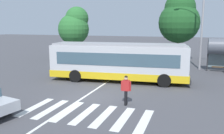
{
  "coord_description": "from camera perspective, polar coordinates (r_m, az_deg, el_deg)",
  "views": [
    {
      "loc": [
        6.0,
        -13.12,
        4.52
      ],
      "look_at": [
        0.14,
        3.96,
        1.3
      ],
      "focal_mm": 37.96,
      "sensor_mm": 36.0,
      "label": 1
    }
  ],
  "objects": [
    {
      "name": "pedestrian_crossing_street",
      "position": [
        13.47,
        3.38,
        -5.2
      ],
      "size": [
        0.58,
        0.31,
        1.72
      ],
      "color": "black",
      "rests_on": "ground_plane"
    },
    {
      "name": "background_tree_right",
      "position": [
        30.8,
        15.89,
        11.19
      ],
      "size": [
        5.01,
        5.01,
        8.42
      ],
      "color": "brown",
      "rests_on": "ground_plane"
    },
    {
      "name": "crosswalk_painted_stripes",
      "position": [
        12.56,
        -6.42,
        -11.04
      ],
      "size": [
        6.62,
        3.08,
        0.01
      ],
      "color": "silver",
      "rests_on": "ground_plane"
    },
    {
      "name": "background_tree_left",
      "position": [
        32.2,
        -8.99,
        9.72
      ],
      "size": [
        4.07,
        4.07,
        6.9
      ],
      "color": "brown",
      "rests_on": "ground_plane"
    },
    {
      "name": "lane_center_line",
      "position": [
        17.02,
        -3.78,
        -5.3
      ],
      "size": [
        0.16,
        24.0,
        0.01
      ],
      "primitive_type": "cube",
      "color": "silver",
      "rests_on": "ground_plane"
    },
    {
      "name": "twin_arm_street_lamp",
      "position": [
        25.7,
        21.15,
        13.24
      ],
      "size": [
        5.06,
        0.32,
        10.2
      ],
      "color": "#939399",
      "rests_on": "ground_plane"
    },
    {
      "name": "parked_car_charcoal",
      "position": [
        29.9,
        11.41,
        2.71
      ],
      "size": [
        2.09,
        4.6,
        1.35
      ],
      "color": "black",
      "rests_on": "ground_plane"
    },
    {
      "name": "parked_car_red",
      "position": [
        30.92,
        1.39,
        3.14
      ],
      "size": [
        2.23,
        4.65,
        1.35
      ],
      "color": "black",
      "rests_on": "ground_plane"
    },
    {
      "name": "ground_plane",
      "position": [
        15.12,
        -5.42,
        -7.33
      ],
      "size": [
        160.0,
        160.0,
        0.0
      ],
      "primitive_type": "plane",
      "color": "#47474C"
    },
    {
      "name": "parked_car_black",
      "position": [
        30.56,
        6.57,
        3.0
      ],
      "size": [
        2.11,
        4.61,
        1.35
      ],
      "color": "black",
      "rests_on": "ground_plane"
    },
    {
      "name": "city_transit_bus",
      "position": [
        19.13,
        1.58,
        1.29
      ],
      "size": [
        11.25,
        3.66,
        3.06
      ],
      "color": "black",
      "rests_on": "ground_plane"
    }
  ]
}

